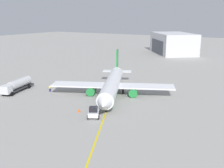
{
  "coord_description": "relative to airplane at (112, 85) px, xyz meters",
  "views": [
    {
      "loc": [
        52.46,
        30.88,
        19.1
      ],
      "look_at": [
        0.0,
        0.0,
        3.0
      ],
      "focal_mm": 41.26,
      "sensor_mm": 36.0,
      "label": 1
    }
  ],
  "objects": [
    {
      "name": "fuel_tanker",
      "position": [
        9.6,
        -23.13,
        -0.9
      ],
      "size": [
        11.38,
        5.11,
        3.15
      ],
      "color": "#2D2D33",
      "rests_on": "ground"
    },
    {
      "name": "ground_plane",
      "position": [
        0.47,
        0.21,
        -2.64
      ],
      "size": [
        400.0,
        400.0,
        0.0
      ],
      "primitive_type": "plane",
      "color": "#9E9B96"
    },
    {
      "name": "pushback_tug",
      "position": [
        14.25,
        4.19,
        -1.63
      ],
      "size": [
        4.12,
        3.65,
        2.2
      ],
      "color": "silver",
      "rests_on": "ground"
    },
    {
      "name": "distant_hangar",
      "position": [
        -80.11,
        -10.16,
        2.65
      ],
      "size": [
        32.84,
        30.64,
        10.58
      ],
      "color": "silver",
      "rests_on": "ground"
    },
    {
      "name": "airplane",
      "position": [
        0.0,
        0.0,
        0.0
      ],
      "size": [
        32.16,
        29.69,
        9.62
      ],
      "color": "white",
      "rests_on": "ground"
    },
    {
      "name": "safety_cone_nose",
      "position": [
        13.55,
        0.04,
        -2.27
      ],
      "size": [
        0.66,
        0.66,
        0.73
      ],
      "primitive_type": "cone",
      "color": "#F2590F",
      "rests_on": "ground"
    },
    {
      "name": "taxi_line_marking",
      "position": [
        0.47,
        0.21,
        -2.63
      ],
      "size": [
        62.79,
        28.6,
        0.01
      ],
      "primitive_type": "cube",
      "rotation": [
        0.0,
        0.0,
        0.42
      ],
      "color": "yellow",
      "rests_on": "ground"
    },
    {
      "name": "refueling_worker",
      "position": [
        5.46,
        -15.72,
        -1.81
      ],
      "size": [
        0.63,
        0.6,
        1.71
      ],
      "color": "navy",
      "rests_on": "ground"
    }
  ]
}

